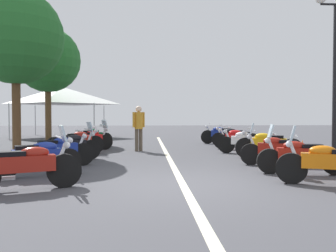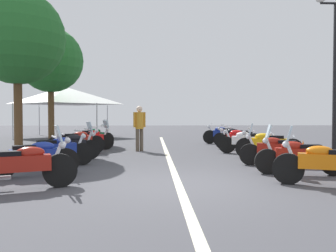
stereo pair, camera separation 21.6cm
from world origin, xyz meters
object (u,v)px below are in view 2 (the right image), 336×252
Objects in this scene: motorcycle_left_row_4 at (76,142)px; street_lamp_twin_globe at (336,47)px; motorcycle_left_row_2 at (56,150)px; motorcycle_left_row_5 at (90,139)px; motorcycle_left_row_6 at (92,137)px; motorcycle_right_row_0 at (327,163)px; motorcycle_left_row_1 at (35,157)px; motorcycle_right_row_1 at (299,156)px; traffic_cone_0 at (300,151)px; motorcycle_right_row_4 at (248,142)px; motorcycle_left_row_3 at (69,146)px; motorcycle_right_row_7 at (223,134)px; roadside_tree_0 at (17,37)px; bystander_1 at (139,125)px; motorcycle_right_row_3 at (268,144)px; motorcycle_right_row_5 at (240,139)px; motorcycle_right_row_6 at (237,137)px; traffic_cone_1 at (303,150)px; roadside_tree_1 at (51,61)px; motorcycle_left_row_0 at (22,165)px; motorcycle_right_row_2 at (277,150)px; event_tent at (65,96)px.

motorcycle_left_row_4 is 8.79m from street_lamp_twin_globe.
motorcycle_left_row_5 reaches higher than motorcycle_left_row_2.
motorcycle_right_row_0 is at bearing -85.04° from motorcycle_left_row_6.
motorcycle_left_row_1 is 1.03× the size of motorcycle_left_row_5.
motorcycle_right_row_1 reaches higher than traffic_cone_0.
motorcycle_left_row_2 is 0.93× the size of motorcycle_right_row_4.
motorcycle_right_row_4 is (1.61, -6.07, -0.01)m from motorcycle_left_row_3.
roadside_tree_0 reaches higher than motorcycle_right_row_7.
bystander_1 is (-0.43, -1.98, 0.58)m from motorcycle_left_row_5.
motorcycle_left_row_3 is 0.94× the size of motorcycle_right_row_3.
roadside_tree_0 is at bearing 105.86° from motorcycle_left_row_3.
motorcycle_left_row_5 is 6.06m from motorcycle_right_row_5.
motorcycle_right_row_4 is at bearing -68.78° from motorcycle_right_row_0.
traffic_cone_1 is (-4.52, -1.08, -0.16)m from motorcycle_right_row_6.
motorcycle_left_row_6 is at bearing 66.25° from motorcycle_left_row_5.
motorcycle_left_row_3 is 0.94× the size of motorcycle_right_row_6.
motorcycle_right_row_1 is 8.97m from motorcycle_right_row_7.
motorcycle_left_row_6 reaches higher than traffic_cone_1.
roadside_tree_1 reaches higher than traffic_cone_0.
roadside_tree_0 reaches higher than traffic_cone_1.
traffic_cone_0 is at bearing -150.38° from bystander_1.
motorcycle_left_row_0 reaches higher than motorcycle_left_row_3.
street_lamp_twin_globe is at bearing 137.26° from motorcycle_right_row_4.
motorcycle_right_row_0 reaches higher than motorcycle_right_row_4.
motorcycle_left_row_4 reaches higher than motorcycle_right_row_5.
traffic_cone_1 is at bearing -38.37° from traffic_cone_0.
roadside_tree_1 is (11.01, 2.73, 3.85)m from motorcycle_left_row_1.
motorcycle_right_row_6 is (1.40, -6.24, -0.01)m from motorcycle_left_row_5.
motorcycle_right_row_3 is 0.34× the size of roadside_tree_1.
bystander_1 is (-1.83, 4.26, 0.59)m from motorcycle_right_row_6.
motorcycle_left_row_1 is at bearing 29.33° from motorcycle_right_row_2.
motorcycle_right_row_6 is at bearing 24.32° from motorcycle_left_row_1.
roadside_tree_1 reaches higher than motorcycle_right_row_5.
motorcycle_left_row_1 is 1.07× the size of bystander_1.
motorcycle_right_row_3 is 0.99m from traffic_cone_0.
motorcycle_left_row_4 is 1.64m from motorcycle_left_row_5.
motorcycle_left_row_5 is at bearing 36.62° from motorcycle_right_row_7.
motorcycle_left_row_5 is at bearing 68.20° from motorcycle_left_row_0.
motorcycle_right_row_6 reaches higher than traffic_cone_0.
motorcycle_left_row_5 is at bearing -30.11° from motorcycle_right_row_0.
motorcycle_right_row_0 reaches higher than motorcycle_left_row_4.
motorcycle_right_row_1 is 3.40× the size of traffic_cone_1.
motorcycle_left_row_6 is (7.46, -0.01, 0.01)m from motorcycle_left_row_1.
motorcycle_right_row_2 is 1.56m from motorcycle_right_row_3.
traffic_cone_1 is (2.97, -7.51, -0.16)m from motorcycle_left_row_1.
motorcycle_right_row_1 is 0.99× the size of motorcycle_right_row_2.
motorcycle_right_row_0 is 18.57m from event_tent.
traffic_cone_0 is at bearing 111.33° from motorcycle_right_row_7.
motorcycle_right_row_4 reaches higher than motorcycle_right_row_6.
motorcycle_left_row_2 is at bearing 71.30° from motorcycle_left_row_0.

